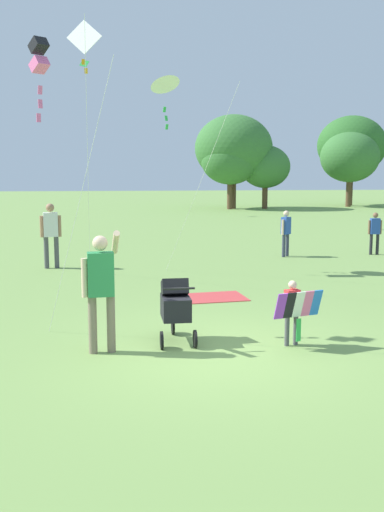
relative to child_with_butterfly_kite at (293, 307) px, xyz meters
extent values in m
plane|color=#75994C|center=(-1.25, -0.23, -0.62)|extent=(120.00, 120.00, 0.00)
cylinder|color=brown|center=(3.97, 29.90, 0.22)|extent=(0.36, 0.36, 1.68)
ellipsoid|color=#387033|center=(3.97, 29.90, 2.58)|extent=(3.81, 3.43, 3.24)
cylinder|color=brown|center=(4.28, 30.40, 0.33)|extent=(0.36, 0.36, 1.91)
ellipsoid|color=#387033|center=(4.28, 30.40, 3.32)|extent=(5.08, 4.57, 4.32)
cylinder|color=brown|center=(6.34, 30.10, 0.09)|extent=(0.36, 0.36, 1.44)
ellipsoid|color=#387033|center=(6.34, 30.10, 2.12)|extent=(3.26, 2.93, 2.77)
cylinder|color=brown|center=(12.49, 31.36, 0.27)|extent=(0.36, 0.36, 1.78)
ellipsoid|color=#387033|center=(12.49, 31.36, 2.77)|extent=(4.04, 3.64, 3.44)
cylinder|color=brown|center=(13.12, 32.77, 0.51)|extent=(0.36, 0.36, 2.27)
ellipsoid|color=#2D6628|center=(13.12, 32.77, 3.59)|extent=(4.87, 4.38, 4.14)
cylinder|color=#4C4C51|center=(0.06, 0.06, -0.37)|extent=(0.07, 0.07, 0.51)
cylinder|color=#4C4C51|center=(-0.09, 0.01, -0.37)|extent=(0.07, 0.07, 0.51)
cube|color=red|center=(-0.01, 0.04, 0.08)|extent=(0.25, 0.20, 0.38)
cylinder|color=beige|center=(0.12, 0.08, 0.05)|extent=(0.06, 0.06, 0.34)
cylinder|color=beige|center=(-0.14, 0.00, 0.05)|extent=(0.06, 0.06, 0.34)
sphere|color=beige|center=(-0.01, 0.04, 0.35)|extent=(0.13, 0.13, 0.13)
cube|color=blue|center=(0.35, -0.04, 0.07)|extent=(0.20, 0.19, 0.42)
cube|color=pink|center=(0.19, -0.09, 0.07)|extent=(0.20, 0.19, 0.42)
cube|color=white|center=(0.04, -0.13, 0.07)|extent=(0.20, 0.19, 0.42)
cube|color=black|center=(-0.11, -0.18, 0.07)|extent=(0.20, 0.19, 0.42)
cube|color=purple|center=(-0.26, -0.23, 0.07)|extent=(0.20, 0.19, 0.42)
cube|color=green|center=(0.05, -0.15, -0.33)|extent=(0.08, 0.04, 0.36)
cylinder|color=#7F705B|center=(-3.09, -0.05, -0.19)|extent=(0.13, 0.13, 0.88)
cylinder|color=#7F705B|center=(-2.81, -0.02, -0.19)|extent=(0.13, 0.13, 0.88)
cube|color=#2D8C4C|center=(-2.95, -0.03, 0.58)|extent=(0.41, 0.28, 0.66)
cylinder|color=beige|center=(-3.19, -0.06, 0.53)|extent=(0.09, 0.09, 0.58)
cylinder|color=beige|center=(-2.73, 0.14, 1.03)|extent=(0.15, 0.54, 0.41)
sphere|color=beige|center=(-2.95, -0.03, 1.04)|extent=(0.23, 0.23, 0.23)
cylinder|color=black|center=(-1.82, 0.85, -0.48)|extent=(0.05, 0.28, 0.28)
cylinder|color=black|center=(-2.05, 0.04, -0.48)|extent=(0.05, 0.28, 0.28)
cylinder|color=black|center=(-1.53, 0.06, -0.48)|extent=(0.05, 0.28, 0.28)
cube|color=black|center=(-1.80, 0.43, -0.06)|extent=(0.46, 0.66, 0.36)
cube|color=black|center=(-1.81, 0.56, 0.24)|extent=(0.43, 0.43, 0.35)
cylinder|color=black|center=(-1.79, -0.03, 0.34)|extent=(0.48, 0.05, 0.04)
cube|color=black|center=(-3.91, 1.23, 4.06)|extent=(0.36, 0.37, 0.27)
cube|color=pink|center=(-3.91, 1.23, 3.77)|extent=(0.36, 0.37, 0.27)
cube|color=pink|center=(-3.92, 1.26, 3.38)|extent=(0.08, 0.07, 0.14)
cube|color=pink|center=(-3.92, 1.23, 3.16)|extent=(0.07, 0.06, 0.14)
cube|color=pink|center=(-3.95, 1.24, 2.94)|extent=(0.07, 0.07, 0.14)
cylinder|color=silver|center=(-3.30, 0.67, 1.57)|extent=(1.22, 1.13, 4.38)
cube|color=white|center=(-3.59, 7.06, 5.38)|extent=(0.92, 0.43, 0.92)
cube|color=#F4A319|center=(-3.63, 7.11, 4.78)|extent=(0.08, 0.03, 0.14)
cube|color=#F4A319|center=(-3.56, 7.10, 4.56)|extent=(0.08, 0.03, 0.14)
cylinder|color=silver|center=(-3.47, 5.46, 2.28)|extent=(0.24, 3.22, 5.82)
cone|color=white|center=(-1.56, 7.10, 4.27)|extent=(1.01, 0.98, 0.43)
cube|color=green|center=(-1.57, 7.11, 3.62)|extent=(0.09, 0.07, 0.14)
cube|color=green|center=(-1.53, 7.13, 3.40)|extent=(0.09, 0.08, 0.14)
cube|color=green|center=(-1.51, 7.15, 3.18)|extent=(0.09, 0.08, 0.14)
cylinder|color=silver|center=(-0.78, 5.94, 1.71)|extent=(1.56, 2.33, 4.68)
cube|color=green|center=(-4.88, 25.76, 7.74)|extent=(0.54, 0.39, 0.46)
cylinder|color=#33384C|center=(2.36, 9.29, -0.27)|extent=(0.10, 0.10, 0.70)
cylinder|color=#33384C|center=(2.21, 9.13, -0.27)|extent=(0.10, 0.10, 0.70)
cube|color=#284CA8|center=(2.29, 9.21, 0.34)|extent=(0.35, 0.35, 0.53)
cylinder|color=beige|center=(2.42, 9.35, 0.31)|extent=(0.08, 0.08, 0.47)
cylinder|color=beige|center=(2.15, 9.07, 0.31)|extent=(0.08, 0.08, 0.47)
sphere|color=beige|center=(2.29, 9.21, 0.72)|extent=(0.18, 0.18, 0.18)
cylinder|color=#4C4C51|center=(-4.81, 7.76, -0.19)|extent=(0.13, 0.13, 0.88)
cylinder|color=#4C4C51|center=(-4.54, 7.81, -0.19)|extent=(0.13, 0.13, 0.88)
cube|color=silver|center=(-4.67, 7.78, 0.58)|extent=(0.42, 0.31, 0.66)
cylinder|color=#A37556|center=(-4.91, 7.74, 0.54)|extent=(0.09, 0.09, 0.58)
cylinder|color=#A37556|center=(-4.44, 7.83, 0.54)|extent=(0.09, 0.09, 0.58)
sphere|color=#A37556|center=(-4.67, 7.78, 1.05)|extent=(0.23, 0.23, 0.23)
cylinder|color=#232328|center=(5.30, 9.33, -0.29)|extent=(0.10, 0.10, 0.66)
cylinder|color=#232328|center=(5.10, 9.34, -0.29)|extent=(0.10, 0.10, 0.66)
cube|color=#284CA8|center=(5.20, 9.34, 0.28)|extent=(0.30, 0.20, 0.49)
cylinder|color=brown|center=(5.38, 9.32, 0.25)|extent=(0.07, 0.07, 0.44)
cylinder|color=brown|center=(5.02, 9.35, 0.25)|extent=(0.07, 0.07, 0.44)
sphere|color=brown|center=(5.20, 9.34, 0.63)|extent=(0.17, 0.17, 0.17)
cube|color=#CC3D3D|center=(-0.83, 3.57, -0.62)|extent=(1.62, 1.21, 0.02)
camera|label=1|loc=(-2.50, -8.92, 2.17)|focal=42.27mm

